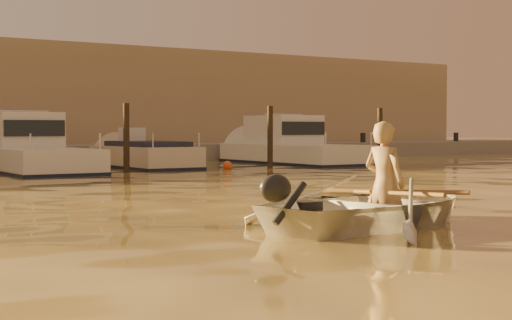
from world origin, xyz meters
TOP-DOWN VIEW (x-y plane):
  - dinghy at (-2.40, 0.41)m, footprint 4.18×3.39m
  - person at (-2.31, 0.43)m, footprint 0.52×0.68m
  - outboard_motor at (-3.86, 0.07)m, footprint 0.97×0.59m
  - oar_port at (-2.16, 0.47)m, footprint 0.95×1.93m
  - oar_starboard at (-2.35, 0.42)m, footprint 0.18×2.10m
  - moored_boat_2 at (-2.39, 16.00)m, footprint 2.34×7.82m
  - moored_boat_3 at (1.36, 16.00)m, footprint 1.92×5.60m
  - moored_boat_4 at (7.29, 16.00)m, footprint 2.41×7.38m
  - piling_2 at (-0.20, 13.80)m, footprint 0.18×0.18m
  - piling_3 at (4.80, 13.80)m, footprint 0.18×0.18m
  - piling_4 at (9.50, 13.80)m, footprint 0.18×0.18m
  - fender_c at (-1.45, 12.76)m, footprint 0.30×0.30m
  - fender_d at (3.26, 13.92)m, footprint 0.30×0.30m
  - fender_e at (6.95, 13.06)m, footprint 0.30×0.30m
  - quay at (0.00, 21.50)m, footprint 52.00×4.00m
  - waterfront_building at (0.00, 27.00)m, footprint 46.00×7.00m

SIDE VIEW (x-z plane):
  - fender_c at x=-1.45m, z-range -0.05..0.25m
  - fender_d at x=3.26m, z-range -0.05..0.25m
  - fender_e at x=6.95m, z-range -0.05..0.25m
  - quay at x=0.00m, z-range -0.35..0.65m
  - moored_boat_3 at x=1.36m, z-range -0.25..0.70m
  - dinghy at x=-2.40m, z-range -0.12..0.64m
  - outboard_motor at x=-3.86m, z-range -0.07..0.63m
  - oar_port at x=-2.16m, z-range 0.35..0.49m
  - oar_starboard at x=-2.35m, z-range 0.35..0.49m
  - person at x=-2.31m, z-range -0.30..1.35m
  - moored_boat_2 at x=-2.39m, z-range -0.25..1.50m
  - moored_boat_4 at x=7.29m, z-range -0.25..1.50m
  - piling_2 at x=-0.20m, z-range -0.20..2.00m
  - piling_3 at x=4.80m, z-range -0.20..2.00m
  - piling_4 at x=9.50m, z-range -0.20..2.00m
  - waterfront_building at x=0.00m, z-range 0.00..4.80m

